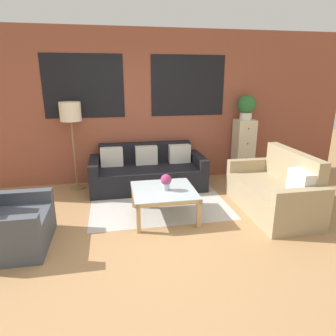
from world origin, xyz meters
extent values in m
plane|color=#AD7F51|center=(0.00, 0.00, 0.00)|extent=(16.00, 16.00, 0.00)
cube|color=brown|center=(0.00, 2.44, 1.40)|extent=(8.40, 0.08, 2.80)
cube|color=black|center=(-0.95, 2.39, 1.80)|extent=(1.40, 0.01, 1.10)
cube|color=black|center=(0.95, 2.39, 1.80)|extent=(1.40, 0.01, 1.10)
cube|color=#BCB7B2|center=(0.18, 1.24, 0.00)|extent=(2.16, 1.75, 0.00)
cube|color=black|center=(0.10, 1.82, 0.20)|extent=(1.72, 0.72, 0.40)
cube|color=black|center=(0.10, 2.26, 0.39)|extent=(1.72, 0.16, 0.78)
cube|color=black|center=(-0.84, 1.90, 0.29)|extent=(0.16, 0.88, 0.58)
cube|color=black|center=(1.04, 1.90, 0.29)|extent=(0.16, 0.88, 0.58)
cube|color=silver|center=(-0.53, 2.10, 0.57)|extent=(0.40, 0.16, 0.34)
cube|color=beige|center=(0.10, 2.10, 0.57)|extent=(0.40, 0.16, 0.34)
cube|color=silver|center=(0.73, 2.10, 0.57)|extent=(0.40, 0.16, 0.34)
cube|color=tan|center=(1.72, 0.58, 0.21)|extent=(0.64, 1.31, 0.42)
cube|color=tan|center=(2.12, 0.58, 0.46)|extent=(0.16, 1.31, 0.92)
cube|color=tan|center=(1.80, 1.31, 0.31)|extent=(0.80, 0.14, 0.62)
cube|color=tan|center=(1.80, -0.15, 0.31)|extent=(0.80, 0.14, 0.62)
cube|color=silver|center=(1.96, 0.14, 0.59)|extent=(0.16, 0.40, 0.34)
cube|color=#474C56|center=(-1.64, 0.23, 0.20)|extent=(0.64, 0.66, 0.40)
cube|color=#474C56|center=(-1.72, -0.17, 0.28)|extent=(0.80, 0.14, 0.56)
cube|color=#474C56|center=(-1.72, 0.62, 0.28)|extent=(0.80, 0.14, 0.56)
cube|color=silver|center=(0.18, 0.69, 0.41)|extent=(0.89, 0.89, 0.01)
cube|color=tan|center=(0.18, 0.27, 0.38)|extent=(0.89, 0.05, 0.05)
cube|color=tan|center=(0.18, 1.11, 0.38)|extent=(0.89, 0.05, 0.05)
cube|color=tan|center=(-0.24, 0.69, 0.38)|extent=(0.05, 0.89, 0.05)
cube|color=tan|center=(0.60, 0.69, 0.38)|extent=(0.05, 0.89, 0.05)
cube|color=tan|center=(-0.23, 0.28, 0.20)|extent=(0.06, 0.06, 0.41)
cube|color=tan|center=(0.59, 0.28, 0.20)|extent=(0.05, 0.06, 0.41)
cube|color=tan|center=(-0.23, 1.10, 0.20)|extent=(0.06, 0.06, 0.41)
cube|color=tan|center=(0.59, 1.10, 0.20)|extent=(0.05, 0.06, 0.41)
cylinder|color=olive|center=(-1.18, 2.13, 0.01)|extent=(0.28, 0.28, 0.02)
cylinder|color=olive|center=(-1.18, 2.13, 0.63)|extent=(0.03, 0.03, 1.21)
cylinder|color=beige|center=(-1.18, 2.13, 1.40)|extent=(0.36, 0.36, 0.32)
cube|color=beige|center=(2.05, 2.19, 0.58)|extent=(0.37, 0.35, 1.17)
sphere|color=#38332D|center=(2.05, 2.01, 1.02)|extent=(0.02, 0.02, 0.02)
sphere|color=#38332D|center=(2.05, 2.01, 0.73)|extent=(0.02, 0.02, 0.02)
sphere|color=#38332D|center=(2.05, 2.01, 0.44)|extent=(0.02, 0.02, 0.02)
sphere|color=#38332D|center=(2.05, 2.01, 0.15)|extent=(0.02, 0.02, 0.02)
cylinder|color=silver|center=(2.05, 2.19, 1.24)|extent=(0.23, 0.23, 0.14)
sphere|color=#2D6B33|center=(2.05, 2.19, 1.45)|extent=(0.35, 0.35, 0.35)
cylinder|color=#ADBCC6|center=(0.21, 0.66, 0.47)|extent=(0.10, 0.10, 0.10)
sphere|color=#9E3366|center=(0.21, 0.66, 0.58)|extent=(0.15, 0.15, 0.15)
camera|label=1|loc=(-0.50, -3.25, 1.97)|focal=32.00mm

